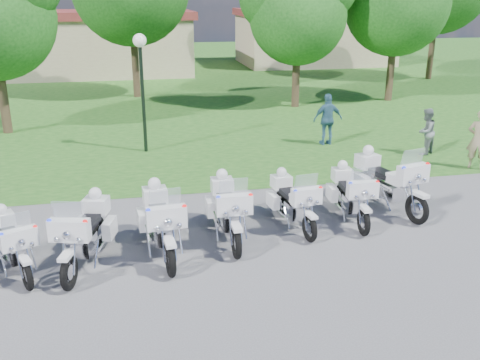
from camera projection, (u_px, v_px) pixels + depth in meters
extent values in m
plane|color=#55555A|center=(278.00, 235.00, 12.07)|extent=(100.00, 100.00, 0.00)
cube|color=#1E551B|center=(175.00, 72.00, 37.06)|extent=(100.00, 48.00, 0.01)
torus|color=black|center=(27.00, 275.00, 9.75)|extent=(0.35, 0.60, 0.61)
torus|color=black|center=(7.00, 244.00, 10.94)|extent=(0.35, 0.60, 0.61)
cube|color=silver|center=(25.00, 260.00, 9.64)|extent=(0.31, 0.43, 0.06)
cube|color=silver|center=(19.00, 239.00, 9.70)|extent=(0.68, 0.46, 0.36)
cube|color=silver|center=(16.00, 222.00, 9.64)|extent=(0.51, 0.30, 0.34)
sphere|color=red|center=(35.00, 227.00, 9.76)|extent=(0.08, 0.08, 0.08)
sphere|color=#1426E5|center=(1.00, 235.00, 9.44)|extent=(0.08, 0.08, 0.08)
cube|color=silver|center=(15.00, 253.00, 10.33)|extent=(0.49, 0.59, 0.31)
cube|color=silver|center=(16.00, 243.00, 10.05)|extent=(0.45, 0.55, 0.20)
cube|color=black|center=(10.00, 235.00, 10.44)|extent=(0.51, 0.64, 0.11)
cube|color=silver|center=(21.00, 237.00, 10.93)|extent=(0.34, 0.50, 0.33)
cube|color=silver|center=(3.00, 220.00, 10.79)|extent=(0.54, 0.51, 0.29)
sphere|color=silver|center=(1.00, 209.00, 10.71)|extent=(0.24, 0.24, 0.24)
torus|color=black|center=(69.00, 272.00, 9.76)|extent=(0.30, 0.70, 0.69)
torus|color=black|center=(98.00, 232.00, 11.41)|extent=(0.30, 0.70, 0.69)
cube|color=silver|center=(67.00, 255.00, 9.62)|extent=(0.29, 0.48, 0.07)
cube|color=silver|center=(69.00, 230.00, 9.74)|extent=(0.78, 0.43, 0.41)
cube|color=silver|center=(69.00, 211.00, 9.68)|extent=(0.59, 0.27, 0.39)
sphere|color=red|center=(85.00, 222.00, 9.60)|extent=(0.09, 0.09, 0.09)
sphere|color=#1426E5|center=(49.00, 221.00, 9.64)|extent=(0.09, 0.09, 0.09)
cube|color=silver|center=(85.00, 245.00, 10.56)|extent=(0.48, 0.65, 0.35)
cube|color=silver|center=(79.00, 233.00, 10.21)|extent=(0.45, 0.60, 0.23)
cube|color=black|center=(88.00, 223.00, 10.74)|extent=(0.50, 0.70, 0.12)
cube|color=silver|center=(110.00, 228.00, 11.19)|extent=(0.31, 0.56, 0.37)
cube|color=silver|center=(81.00, 227.00, 11.22)|extent=(0.31, 0.56, 0.37)
cube|color=silver|center=(96.00, 205.00, 11.24)|extent=(0.58, 0.52, 0.33)
sphere|color=silver|center=(95.00, 193.00, 11.15)|extent=(0.27, 0.27, 0.27)
torus|color=black|center=(170.00, 259.00, 10.21)|extent=(0.20, 0.73, 0.72)
torus|color=black|center=(157.00, 222.00, 11.86)|extent=(0.20, 0.73, 0.72)
cube|color=silver|center=(170.00, 242.00, 10.07)|extent=(0.23, 0.49, 0.07)
cube|color=silver|center=(166.00, 217.00, 10.18)|extent=(0.79, 0.32, 0.43)
cube|color=silver|center=(165.00, 198.00, 10.12)|extent=(0.61, 0.18, 0.40)
sphere|color=red|center=(184.00, 207.00, 10.15)|extent=(0.10, 0.10, 0.10)
sphere|color=#1426E5|center=(148.00, 211.00, 9.97)|extent=(0.10, 0.10, 0.10)
cube|color=silver|center=(163.00, 233.00, 11.01)|extent=(0.42, 0.63, 0.36)
cube|color=silver|center=(164.00, 222.00, 10.66)|extent=(0.39, 0.58, 0.24)
cube|color=black|center=(159.00, 212.00, 11.19)|extent=(0.42, 0.69, 0.13)
cube|color=silver|center=(172.00, 216.00, 11.74)|extent=(0.24, 0.57, 0.38)
cube|color=silver|center=(142.00, 219.00, 11.57)|extent=(0.24, 0.57, 0.38)
cube|color=silver|center=(155.00, 196.00, 11.68)|extent=(0.55, 0.47, 0.34)
sphere|color=silver|center=(154.00, 184.00, 11.59)|extent=(0.28, 0.28, 0.28)
torus|color=black|center=(236.00, 243.00, 10.92)|extent=(0.14, 0.70, 0.70)
torus|color=black|center=(223.00, 210.00, 12.55)|extent=(0.14, 0.70, 0.70)
cube|color=silver|center=(236.00, 227.00, 10.78)|extent=(0.19, 0.46, 0.07)
cube|color=silver|center=(234.00, 205.00, 10.89)|extent=(0.75, 0.26, 0.41)
cube|color=silver|center=(233.00, 187.00, 10.83)|extent=(0.58, 0.13, 0.39)
sphere|color=red|center=(251.00, 195.00, 10.83)|extent=(0.09, 0.09, 0.09)
sphere|color=#1426E5|center=(218.00, 198.00, 10.71)|extent=(0.09, 0.09, 0.09)
cube|color=silver|center=(229.00, 220.00, 11.72)|extent=(0.36, 0.58, 0.35)
cube|color=silver|center=(231.00, 209.00, 11.36)|extent=(0.34, 0.54, 0.23)
cube|color=black|center=(226.00, 200.00, 11.89)|extent=(0.36, 0.65, 0.12)
cube|color=silver|center=(237.00, 205.00, 12.41)|extent=(0.19, 0.54, 0.37)
cube|color=silver|center=(210.00, 207.00, 12.30)|extent=(0.19, 0.54, 0.37)
cube|color=silver|center=(222.00, 185.00, 12.38)|extent=(0.50, 0.42, 0.33)
sphere|color=silver|center=(222.00, 174.00, 12.29)|extent=(0.27, 0.27, 0.27)
torus|color=black|center=(310.00, 228.00, 11.67)|extent=(0.20, 0.64, 0.62)
torus|color=black|center=(281.00, 203.00, 13.09)|extent=(0.20, 0.64, 0.62)
cube|color=silver|center=(311.00, 215.00, 11.54)|extent=(0.22, 0.43, 0.07)
cube|color=silver|center=(307.00, 196.00, 11.64)|extent=(0.69, 0.31, 0.37)
cube|color=silver|center=(306.00, 181.00, 11.58)|extent=(0.53, 0.18, 0.35)
sphere|color=red|center=(320.00, 188.00, 11.62)|extent=(0.08, 0.08, 0.08)
sphere|color=#1426E5|center=(295.00, 191.00, 11.44)|extent=(0.08, 0.08, 0.08)
cube|color=silver|center=(294.00, 210.00, 12.36)|extent=(0.38, 0.56, 0.32)
cube|color=silver|center=(299.00, 200.00, 12.05)|extent=(0.36, 0.52, 0.21)
cube|color=black|center=(290.00, 194.00, 12.51)|extent=(0.39, 0.61, 0.11)
cube|color=silver|center=(294.00, 198.00, 12.99)|extent=(0.23, 0.50, 0.34)
cube|color=silver|center=(273.00, 200.00, 12.82)|extent=(0.23, 0.50, 0.34)
cube|color=silver|center=(281.00, 181.00, 12.93)|extent=(0.49, 0.43, 0.30)
sphere|color=silver|center=(282.00, 172.00, 12.85)|extent=(0.24, 0.24, 0.24)
torus|color=black|center=(364.00, 222.00, 11.96)|extent=(0.17, 0.65, 0.65)
torus|color=black|center=(341.00, 196.00, 13.50)|extent=(0.17, 0.65, 0.65)
cube|color=silver|center=(365.00, 208.00, 11.84)|extent=(0.20, 0.43, 0.07)
cube|color=silver|center=(363.00, 190.00, 11.94)|extent=(0.71, 0.28, 0.39)
cube|color=silver|center=(363.00, 175.00, 11.89)|extent=(0.55, 0.15, 0.36)
sphere|color=red|center=(377.00, 182.00, 11.87)|extent=(0.09, 0.09, 0.09)
sphere|color=#1426E5|center=(351.00, 183.00, 11.79)|extent=(0.09, 0.09, 0.09)
cube|color=silver|center=(352.00, 204.00, 12.71)|extent=(0.36, 0.56, 0.33)
cube|color=silver|center=(356.00, 194.00, 12.38)|extent=(0.34, 0.52, 0.21)
cube|color=black|center=(349.00, 187.00, 12.88)|extent=(0.37, 0.62, 0.12)
cube|color=silver|center=(354.00, 192.00, 13.34)|extent=(0.21, 0.51, 0.35)
cube|color=silver|center=(332.00, 193.00, 13.27)|extent=(0.21, 0.51, 0.35)
cube|color=silver|center=(342.00, 175.00, 13.34)|extent=(0.49, 0.41, 0.31)
sphere|color=silver|center=(343.00, 165.00, 13.25)|extent=(0.25, 0.25, 0.25)
torus|color=black|center=(417.00, 209.00, 12.56)|extent=(0.32, 0.76, 0.74)
torus|color=black|center=(366.00, 185.00, 14.16)|extent=(0.32, 0.76, 0.74)
cube|color=silver|center=(419.00, 194.00, 12.41)|extent=(0.31, 0.52, 0.08)
cube|color=silver|center=(413.00, 174.00, 12.51)|extent=(0.84, 0.45, 0.44)
cube|color=silver|center=(413.00, 157.00, 12.44)|extent=(0.63, 0.28, 0.42)
sphere|color=red|center=(427.00, 164.00, 12.53)|extent=(0.10, 0.10, 0.10)
sphere|color=#1426E5|center=(404.00, 168.00, 12.24)|extent=(0.10, 0.10, 0.10)
cube|color=silver|center=(390.00, 191.00, 13.33)|extent=(0.52, 0.69, 0.38)
cube|color=silver|center=(399.00, 180.00, 12.98)|extent=(0.48, 0.65, 0.24)
cube|color=black|center=(382.00, 173.00, 13.50)|extent=(0.53, 0.76, 0.13)
cube|color=silver|center=(381.00, 178.00, 14.09)|extent=(0.33, 0.61, 0.40)
cube|color=silver|center=(361.00, 182.00, 13.82)|extent=(0.33, 0.61, 0.40)
cube|color=silver|center=(367.00, 161.00, 13.97)|extent=(0.62, 0.56, 0.35)
sphere|color=silver|center=(368.00, 150.00, 13.88)|extent=(0.29, 0.29, 0.29)
cylinder|color=black|center=(143.00, 100.00, 17.90)|extent=(0.12, 0.12, 3.58)
sphere|color=white|center=(140.00, 40.00, 17.26)|extent=(0.44, 0.44, 0.44)
cylinder|color=#38281C|center=(2.00, 92.00, 20.45)|extent=(0.36, 0.36, 3.20)
cylinder|color=#38281C|center=(135.00, 58.00, 27.64)|extent=(0.36, 0.36, 4.06)
cylinder|color=#38281C|center=(296.00, 74.00, 25.33)|extent=(0.36, 0.36, 3.09)
sphere|color=#174C15|center=(298.00, 16.00, 24.45)|extent=(4.49, 4.49, 4.49)
cylinder|color=#38281C|center=(391.00, 66.00, 26.78)|extent=(0.36, 0.36, 3.46)
sphere|color=#174C15|center=(397.00, 3.00, 25.80)|extent=(5.04, 5.04, 5.04)
cylinder|color=#38281C|center=(432.00, 44.00, 33.58)|extent=(0.36, 0.36, 4.31)
cube|color=tan|center=(85.00, 46.00, 36.27)|extent=(14.00, 8.00, 3.60)
cube|color=maroon|center=(82.00, 15.00, 35.60)|extent=(14.56, 8.32, 0.50)
cube|color=tan|center=(314.00, 40.00, 41.30)|extent=(11.00, 7.00, 3.60)
cube|color=maroon|center=(315.00, 12.00, 40.63)|extent=(11.44, 7.28, 0.50)
imported|color=tan|center=(479.00, 140.00, 16.37)|extent=(0.81, 0.76, 1.85)
imported|color=slate|center=(426.00, 132.00, 17.90)|extent=(0.96, 0.91, 1.57)
imported|color=#366481|center=(328.00, 120.00, 19.03)|extent=(1.10, 0.49, 1.84)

